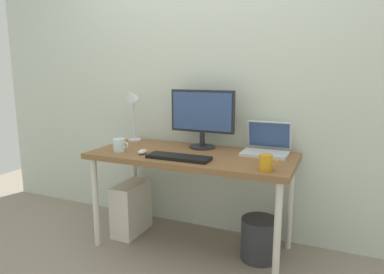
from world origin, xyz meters
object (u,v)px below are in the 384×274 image
(laptop, at_px, (267,146))
(mouse, at_px, (142,152))
(coffee_mug, at_px, (266,162))
(keyboard, at_px, (179,157))
(monitor, at_px, (202,115))
(desk_lamp, at_px, (131,103))
(wastebasket, at_px, (259,239))
(computer_tower, at_px, (131,208))
(desk, at_px, (192,162))
(glass_cup, at_px, (119,145))

(laptop, bearing_deg, mouse, -155.01)
(mouse, height_order, coffee_mug, coffee_mug)
(laptop, xyz_separation_m, keyboard, (-0.51, -0.40, -0.05))
(monitor, relative_size, desk_lamp, 1.12)
(desk_lamp, height_order, wastebasket, desk_lamp)
(laptop, height_order, mouse, laptop)
(laptop, relative_size, computer_tower, 0.76)
(laptop, distance_m, computer_tower, 1.21)
(keyboard, xyz_separation_m, wastebasket, (0.52, 0.22, -0.59))
(monitor, distance_m, coffee_mug, 0.75)
(monitor, height_order, laptop, monitor)
(keyboard, bearing_deg, coffee_mug, -3.95)
(desk, xyz_separation_m, wastebasket, (0.51, 0.03, -0.52))
(desk, bearing_deg, wastebasket, 3.46)
(desk, bearing_deg, mouse, -152.68)
(laptop, xyz_separation_m, wastebasket, (0.01, -0.18, -0.64))
(desk_lamp, relative_size, coffee_mug, 4.02)
(monitor, relative_size, computer_tower, 1.21)
(mouse, distance_m, glass_cup, 0.20)
(monitor, distance_m, wastebasket, 0.99)
(laptop, xyz_separation_m, glass_cup, (-1.01, -0.38, -0.01))
(mouse, height_order, computer_tower, mouse)
(wastebasket, bearing_deg, desk_lamp, 171.71)
(laptop, distance_m, desk_lamp, 1.16)
(mouse, bearing_deg, keyboard, -4.78)
(laptop, relative_size, keyboard, 0.73)
(desk, relative_size, coffee_mug, 13.02)
(keyboard, bearing_deg, laptop, 38.27)
(laptop, height_order, glass_cup, laptop)
(glass_cup, bearing_deg, computer_tower, 101.55)
(laptop, height_order, coffee_mug, laptop)
(glass_cup, bearing_deg, mouse, -0.65)
(laptop, xyz_separation_m, mouse, (-0.81, -0.38, -0.04))
(desk_lamp, height_order, computer_tower, desk_lamp)
(monitor, distance_m, laptop, 0.53)
(laptop, bearing_deg, desk, -156.55)
(coffee_mug, bearing_deg, glass_cup, 176.43)
(monitor, xyz_separation_m, coffee_mug, (0.58, -0.43, -0.20))
(keyboard, bearing_deg, desk, 85.01)
(keyboard, relative_size, computer_tower, 1.05)
(desk, relative_size, computer_tower, 3.50)
(laptop, bearing_deg, glass_cup, -159.62)
(desk, relative_size, keyboard, 3.34)
(desk, relative_size, laptop, 4.59)
(mouse, distance_m, wastebasket, 1.04)
(coffee_mug, height_order, computer_tower, coffee_mug)
(laptop, bearing_deg, coffee_mug, -78.99)
(wastebasket, bearing_deg, coffee_mug, -74.16)
(computer_tower, bearing_deg, coffee_mug, -12.57)
(desk, bearing_deg, computer_tower, 177.58)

